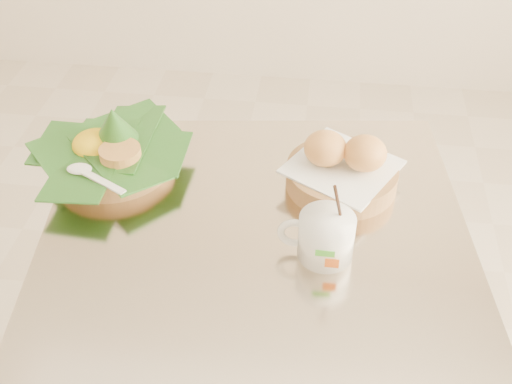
# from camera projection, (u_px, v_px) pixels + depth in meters

# --- Properties ---
(cafe_table) EXTENTS (0.78, 0.78, 0.75)m
(cafe_table) POSITION_uv_depth(u_px,v_px,m) (256.00, 327.00, 1.18)
(cafe_table) COLOR gray
(cafe_table) RESTS_ON floor
(rice_basket) EXTENTS (0.28, 0.28, 0.14)m
(rice_basket) POSITION_uv_depth(u_px,v_px,m) (111.00, 149.00, 1.16)
(rice_basket) COLOR #9D7943
(rice_basket) RESTS_ON cafe_table
(bread_basket) EXTENTS (0.23, 0.23, 0.10)m
(bread_basket) POSITION_uv_depth(u_px,v_px,m) (343.00, 168.00, 1.12)
(bread_basket) COLOR #9D7943
(bread_basket) RESTS_ON cafe_table
(coffee_mug) EXTENTS (0.12, 0.09, 0.15)m
(coffee_mug) POSITION_uv_depth(u_px,v_px,m) (325.00, 236.00, 0.99)
(coffee_mug) COLOR white
(coffee_mug) RESTS_ON cafe_table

